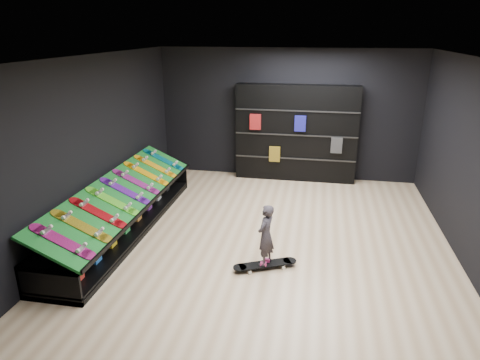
% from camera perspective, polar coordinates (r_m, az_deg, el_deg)
% --- Properties ---
extents(floor, '(6.00, 7.00, 0.01)m').
position_cam_1_polar(floor, '(7.30, 3.61, -8.18)').
color(floor, beige).
rests_on(floor, ground).
extents(ceiling, '(6.00, 7.00, 0.01)m').
position_cam_1_polar(ceiling, '(6.48, 4.19, 16.02)').
color(ceiling, white).
rests_on(ceiling, ground).
extents(wall_back, '(6.00, 0.02, 3.00)m').
position_cam_1_polar(wall_back, '(10.13, 6.31, 8.65)').
color(wall_back, black).
rests_on(wall_back, ground).
extents(wall_front, '(6.00, 0.02, 3.00)m').
position_cam_1_polar(wall_front, '(3.56, -3.16, -12.56)').
color(wall_front, black).
rests_on(wall_front, ground).
extents(wall_left, '(0.02, 7.00, 3.00)m').
position_cam_1_polar(wall_left, '(7.67, -19.02, 4.18)').
color(wall_left, black).
rests_on(wall_left, ground).
extents(wall_right, '(0.02, 7.00, 3.00)m').
position_cam_1_polar(wall_right, '(7.07, 28.80, 1.54)').
color(wall_right, black).
rests_on(wall_right, ground).
extents(display_rack, '(0.90, 4.50, 0.50)m').
position_cam_1_polar(display_rack, '(7.87, -15.16, -4.71)').
color(display_rack, black).
rests_on(display_rack, ground).
extents(turf_ramp, '(0.92, 4.50, 0.46)m').
position_cam_1_polar(turf_ramp, '(7.68, -15.12, -1.60)').
color(turf_ramp, '#0E5E1B').
rests_on(turf_ramp, display_rack).
extents(back_shelving, '(2.77, 0.32, 2.22)m').
position_cam_1_polar(back_shelving, '(10.02, 7.49, 6.19)').
color(back_shelving, black).
rests_on(back_shelving, ground).
extents(floor_skateboard, '(0.98, 0.62, 0.09)m').
position_cam_1_polar(floor_skateboard, '(6.52, 3.36, -11.39)').
color(floor_skateboard, black).
rests_on(floor_skateboard, ground).
extents(child, '(0.21, 0.25, 0.56)m').
position_cam_1_polar(child, '(6.36, 3.42, -8.84)').
color(child, black).
rests_on(child, floor_skateboard).
extents(display_board_0, '(0.93, 0.22, 0.50)m').
position_cam_1_polar(display_board_0, '(6.16, -22.54, -7.59)').
color(display_board_0, '#E5198C').
rests_on(display_board_0, turf_ramp).
extents(display_board_1, '(0.93, 0.22, 0.50)m').
position_cam_1_polar(display_board_1, '(6.52, -20.34, -5.79)').
color(display_board_1, yellow).
rests_on(display_board_1, turf_ramp).
extents(display_board_2, '(0.93, 0.22, 0.50)m').
position_cam_1_polar(display_board_2, '(6.89, -18.37, -4.18)').
color(display_board_2, red).
rests_on(display_board_2, turf_ramp).
extents(display_board_3, '(0.93, 0.22, 0.50)m').
position_cam_1_polar(display_board_3, '(7.27, -16.62, -2.72)').
color(display_board_3, green).
rests_on(display_board_3, turf_ramp).
extents(display_board_4, '(0.93, 0.22, 0.50)m').
position_cam_1_polar(display_board_4, '(7.66, -15.05, -1.42)').
color(display_board_4, purple).
rests_on(display_board_4, turf_ramp).
extents(display_board_5, '(0.93, 0.22, 0.50)m').
position_cam_1_polar(display_board_5, '(8.07, -13.64, -0.24)').
color(display_board_5, '#2626BF').
rests_on(display_board_5, turf_ramp).
extents(display_board_6, '(0.93, 0.22, 0.50)m').
position_cam_1_polar(display_board_6, '(8.48, -12.36, 0.83)').
color(display_board_6, yellow).
rests_on(display_board_6, turf_ramp).
extents(display_board_7, '(0.93, 0.22, 0.50)m').
position_cam_1_polar(display_board_7, '(8.89, -11.20, 1.79)').
color(display_board_7, orange).
rests_on(display_board_7, turf_ramp).
extents(display_board_8, '(0.93, 0.22, 0.50)m').
position_cam_1_polar(display_board_8, '(9.32, -10.15, 2.67)').
color(display_board_8, '#0C8C99').
rests_on(display_board_8, turf_ramp).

